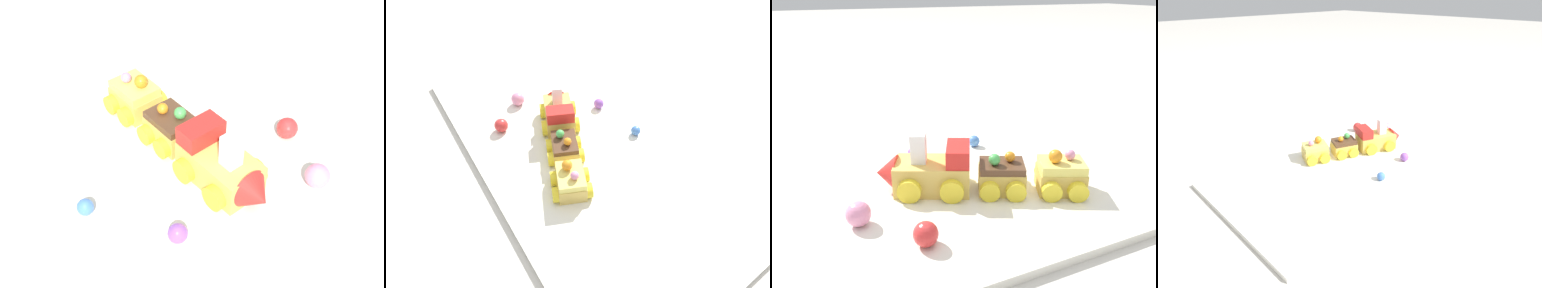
# 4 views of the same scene
# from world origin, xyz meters

# --- Properties ---
(ground_plane) EXTENTS (10.00, 10.00, 0.00)m
(ground_plane) POSITION_xyz_m (0.00, 0.00, 0.00)
(ground_plane) COLOR beige
(display_board) EXTENTS (0.76, 0.39, 0.01)m
(display_board) POSITION_xyz_m (0.00, 0.00, 0.01)
(display_board) COLOR white
(display_board) RESTS_ON ground_plane
(cake_train_locomotive) EXTENTS (0.14, 0.11, 0.09)m
(cake_train_locomotive) POSITION_xyz_m (0.08, -0.01, 0.04)
(cake_train_locomotive) COLOR #E0BC56
(cake_train_locomotive) RESTS_ON display_board
(cake_car_chocolate) EXTENTS (0.09, 0.09, 0.06)m
(cake_car_chocolate) POSITION_xyz_m (-0.02, 0.03, 0.03)
(cake_car_chocolate) COLOR #E0BC56
(cake_car_chocolate) RESTS_ON display_board
(cake_car_lemon) EXTENTS (0.09, 0.09, 0.06)m
(cake_car_lemon) POSITION_xyz_m (-0.10, 0.07, 0.03)
(cake_car_lemon) COLOR #E0BC56
(cake_car_lemon) RESTS_ON display_board
(gumball_blue) EXTENTS (0.02, 0.02, 0.02)m
(gumball_blue) POSITION_xyz_m (-0.05, -0.13, 0.02)
(gumball_blue) COLOR #4C84E0
(gumball_blue) RESTS_ON display_board
(gumball_red) EXTENTS (0.03, 0.03, 0.03)m
(gumball_red) POSITION_xyz_m (0.12, 0.11, 0.03)
(gumball_red) COLOR red
(gumball_red) RESTS_ON display_board
(gumball_purple) EXTENTS (0.02, 0.02, 0.02)m
(gumball_purple) POSITION_xyz_m (0.06, -0.11, 0.02)
(gumball_purple) COLOR #9956C6
(gumball_purple) RESTS_ON display_board
(gumball_pink) EXTENTS (0.03, 0.03, 0.03)m
(gumball_pink) POSITION_xyz_m (0.18, 0.04, 0.03)
(gumball_pink) COLOR pink
(gumball_pink) RESTS_ON display_board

